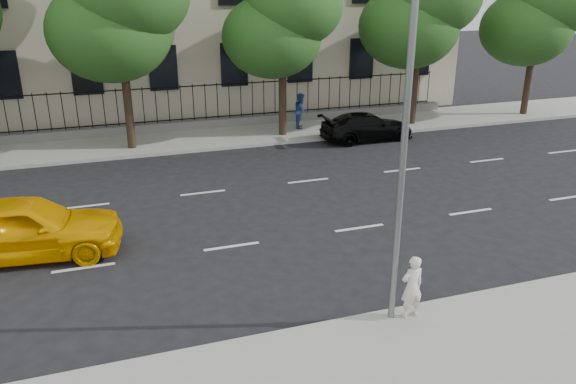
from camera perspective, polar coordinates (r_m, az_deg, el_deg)
name	(u,v)px	position (r m, az deg, el deg)	size (l,w,h in m)	color
ground	(255,290)	(14.00, -3.40, -9.89)	(120.00, 120.00, 0.00)	black
far_sidewalk	(176,140)	(26.78, -11.36, 5.16)	(60.00, 4.00, 0.15)	gray
lane_markings	(216,217)	(18.14, -7.36, -2.49)	(49.60, 4.62, 0.01)	silver
iron_fence	(170,120)	(28.27, -11.91, 7.15)	(30.00, 0.50, 2.20)	slate
street_light	(395,87)	(11.50, 10.77, 10.47)	(0.25, 3.32, 8.05)	slate
tree_d	(282,10)	(26.31, -0.62, 18.03)	(5.34, 4.94, 8.84)	#382619
tree_f	(538,4)	(33.37, 24.06, 17.01)	(5.52, 5.12, 9.01)	#382619
yellow_taxi	(25,228)	(16.74, -25.19, -3.30)	(2.03, 5.05, 1.72)	#F4A900
black_sedan	(367,127)	(26.71, 8.02, 6.60)	(1.81, 4.46, 1.29)	black
woman_near	(412,287)	(12.65, 12.48, -9.38)	(0.54, 0.35, 1.47)	silver
pedestrian_far	(301,111)	(28.09, 1.34, 8.26)	(0.84, 0.65, 1.72)	navy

